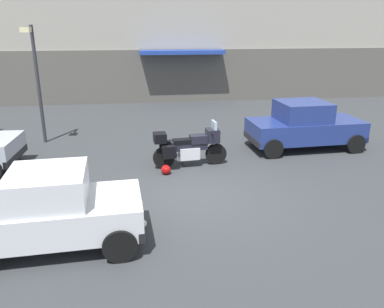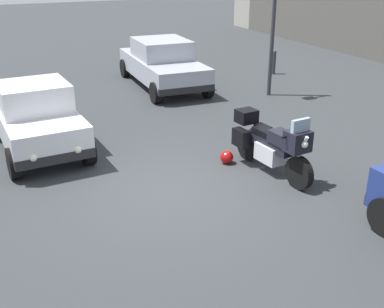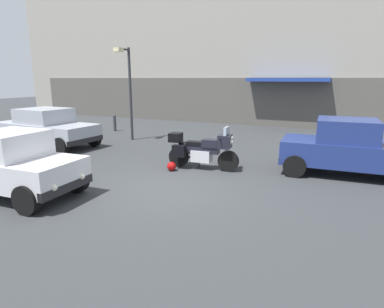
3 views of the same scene
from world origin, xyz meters
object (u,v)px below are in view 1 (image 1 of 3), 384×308
Objects in this scene: car_hatchback_near at (304,126)px; streetlamp_curbside at (36,72)px; helmet at (166,170)px; car_compact_side at (51,210)px; motorcycle at (189,146)px.

streetlamp_curbside is at bearing 165.64° from car_hatchback_near.
streetlamp_curbside is at bearing 138.89° from helmet.
car_compact_side is 7.52m from streetlamp_curbside.
car_hatchback_near is at bearing 32.55° from car_compact_side.
car_hatchback_near is at bearing 10.94° from motorcycle.
car_compact_side is at bearing -124.68° from helmet.
helmet is at bearing -162.66° from car_hatchback_near.
streetlamp_curbside is (-4.14, 3.61, 2.39)m from helmet.
car_compact_side is at bearing -146.97° from car_hatchback_near.
motorcycle is 0.55× the size of streetlamp_curbside.
motorcycle is at bearing 39.01° from helmet.
car_hatchback_near is at bearing 20.32° from helmet.
car_compact_side is 0.87× the size of streetlamp_curbside.
motorcycle is 8.08× the size of helmet.
motorcycle is at bearing 48.90° from car_compact_side.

